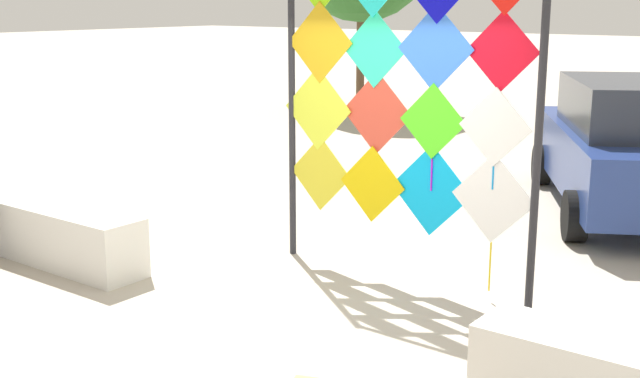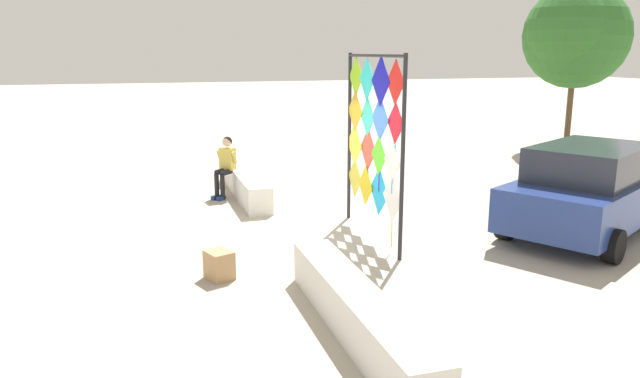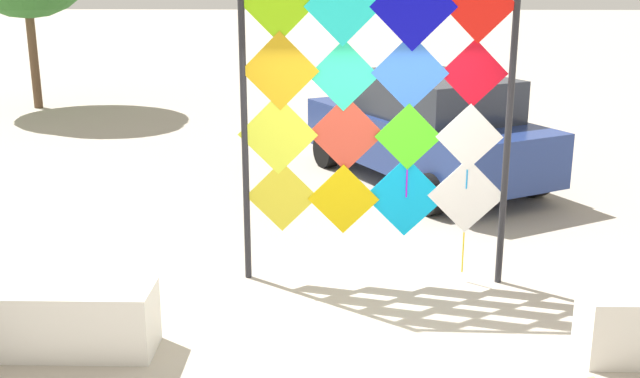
{
  "view_description": "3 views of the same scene",
  "coord_description": "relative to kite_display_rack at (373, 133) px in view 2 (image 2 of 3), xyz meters",
  "views": [
    {
      "loc": [
        4.1,
        -5.17,
        2.67
      ],
      "look_at": [
        -0.11,
        0.4,
        1.05
      ],
      "focal_mm": 45.82,
      "sensor_mm": 36.0,
      "label": 1
    },
    {
      "loc": [
        10.24,
        -2.76,
        3.4
      ],
      "look_at": [
        0.19,
        0.33,
        1.0
      ],
      "focal_mm": 33.82,
      "sensor_mm": 36.0,
      "label": 2
    },
    {
      "loc": [
        -0.27,
        -6.38,
        3.25
      ],
      "look_at": [
        -0.43,
        0.74,
        1.2
      ],
      "focal_mm": 42.81,
      "sensor_mm": 36.0,
      "label": 3
    }
  ],
  "objects": [
    {
      "name": "ground",
      "position": [
        -0.11,
        -1.36,
        -1.96
      ],
      "size": [
        120.0,
        120.0,
        0.0
      ],
      "primitive_type": "plane",
      "color": "#ADA393"
    },
    {
      "name": "plaza_ledge_left",
      "position": [
        -3.97,
        -1.69,
        -1.66
      ],
      "size": [
        4.0,
        0.53,
        0.6
      ],
      "primitive_type": "cube",
      "color": "silver",
      "rests_on": "ground"
    },
    {
      "name": "plaza_ledge_right",
      "position": [
        3.75,
        -1.69,
        -1.66
      ],
      "size": [
        4.0,
        0.53,
        0.6
      ],
      "primitive_type": "cube",
      "color": "silver",
      "rests_on": "ground"
    },
    {
      "name": "kite_display_rack",
      "position": [
        0.0,
        0.0,
        0.0
      ],
      "size": [
        2.83,
        0.14,
        3.38
      ],
      "color": "#232328",
      "rests_on": "ground"
    },
    {
      "name": "seated_vendor",
      "position": [
        -3.94,
        -2.14,
        -1.11
      ],
      "size": [
        0.69,
        0.69,
        1.45
      ],
      "color": "black",
      "rests_on": "ground"
    },
    {
      "name": "parked_car",
      "position": [
        1.02,
        4.06,
        -1.09
      ],
      "size": [
        3.8,
        4.77,
        1.71
      ],
      "color": "navy",
      "rests_on": "ground"
    },
    {
      "name": "cardboard_box_large",
      "position": [
        1.35,
        -3.03,
        -1.74
      ],
      "size": [
        0.51,
        0.47,
        0.44
      ],
      "primitive_type": "cube",
      "rotation": [
        0.0,
        0.0,
        0.37
      ],
      "color": "tan",
      "rests_on": "ground"
    },
    {
      "name": "tree_broadleaf",
      "position": [
        -7.71,
        10.53,
        1.95
      ],
      "size": [
        3.58,
        3.72,
        5.71
      ],
      "color": "brown",
      "rests_on": "ground"
    }
  ]
}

